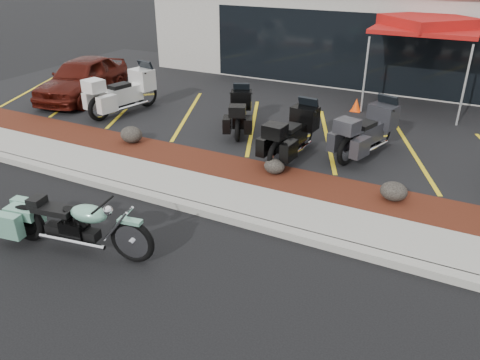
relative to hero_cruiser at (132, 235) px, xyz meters
The scene contains 17 objects.
ground 1.65m from the hero_cruiser, 38.53° to the left, with size 90.00×90.00×0.00m, color black.
curb 2.28m from the hero_cruiser, 56.85° to the left, with size 24.00×0.25×0.15m, color gray.
sidewalk 2.89m from the hero_cruiser, 64.57° to the left, with size 24.00×1.20×0.15m, color gray.
mulch_bed 3.99m from the hero_cruiser, 72.03° to the left, with size 24.00×1.20×0.16m, color #34190B.
upper_lot 9.27m from the hero_cruiser, 82.40° to the left, with size 26.00×9.60×0.15m, color black.
dealership_building 15.56m from the hero_cruiser, 85.47° to the left, with size 18.00×8.16×4.00m.
boulder_left 5.09m from the hero_cruiser, 129.06° to the left, with size 0.60×0.50×0.42m, color black.
boulder_mid 4.00m from the hero_cruiser, 77.91° to the left, with size 0.48×0.40×0.34m, color black.
boulder_right 5.16m from the hero_cruiser, 48.09° to the left, with size 0.54×0.45×0.38m, color black.
hero_cruiser is the anchor object (origin of this frame).
touring_white 8.21m from the hero_cruiser, 125.40° to the left, with size 2.50×0.96×1.46m, color silver, non-canonical shape.
touring_black_front 6.77m from the hero_cruiser, 101.67° to the left, with size 2.02×0.77×1.17m, color black, non-canonical shape.
touring_black_mid 5.83m from the hero_cruiser, 81.13° to the left, with size 2.22×0.85×1.29m, color black, non-canonical shape.
touring_grey 7.18m from the hero_cruiser, 68.57° to the left, with size 2.29×0.87×1.33m, color #2D2D32, non-canonical shape.
parked_car 9.73m from the hero_cruiser, 138.09° to the left, with size 1.60×3.97×1.35m, color #430F09.
traffic_cone 9.32m from the hero_cruiser, 81.97° to the left, with size 0.29×0.29×0.40m, color #F94508.
popup_canopy 11.20m from the hero_cruiser, 75.07° to the left, with size 3.24×3.24×2.75m.
Camera 1 is at (3.24, -5.86, 4.67)m, focal length 35.00 mm.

